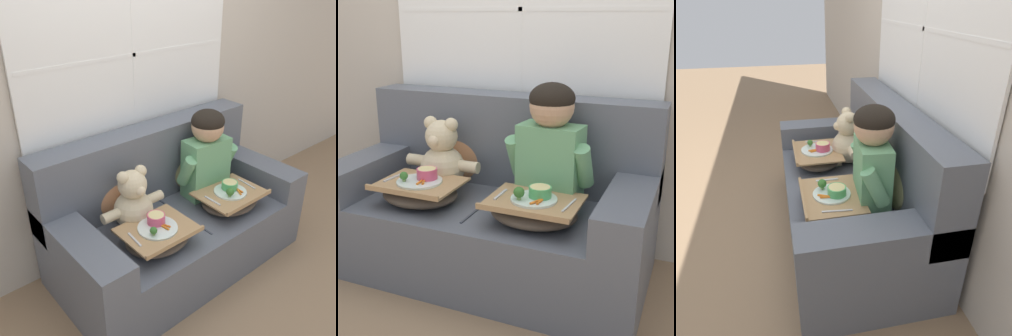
% 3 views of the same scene
% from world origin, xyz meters
% --- Properties ---
extents(ground_plane, '(14.00, 14.00, 0.00)m').
position_xyz_m(ground_plane, '(0.00, 0.00, 0.00)').
color(ground_plane, '#8E7051').
extents(wall_back_with_window, '(8.00, 0.08, 2.60)m').
position_xyz_m(wall_back_with_window, '(0.00, 0.50, 1.31)').
color(wall_back_with_window, '#BCB2A3').
rests_on(wall_back_with_window, ground_plane).
extents(couch, '(1.74, 0.87, 0.96)m').
position_xyz_m(couch, '(0.00, 0.07, 0.34)').
color(couch, '#565B66').
rests_on(couch, ground_plane).
extents(throw_pillow_behind_child, '(0.39, 0.19, 0.40)m').
position_xyz_m(throw_pillow_behind_child, '(0.32, 0.24, 0.60)').
color(throw_pillow_behind_child, '#898456').
rests_on(throw_pillow_behind_child, couch).
extents(throw_pillow_behind_teddy, '(0.36, 0.17, 0.38)m').
position_xyz_m(throw_pillow_behind_teddy, '(-0.32, 0.24, 0.60)').
color(throw_pillow_behind_teddy, '#B2754C').
rests_on(throw_pillow_behind_teddy, couch).
extents(child_figure, '(0.47, 0.24, 0.65)m').
position_xyz_m(child_figure, '(0.32, 0.07, 0.78)').
color(child_figure, '#66A370').
rests_on(child_figure, couch).
extents(teddy_bear, '(0.46, 0.31, 0.43)m').
position_xyz_m(teddy_bear, '(-0.32, 0.07, 0.60)').
color(teddy_bear, beige).
rests_on(teddy_bear, couch).
extents(lap_tray_child, '(0.45, 0.36, 0.19)m').
position_xyz_m(lap_tray_child, '(0.32, -0.17, 0.49)').
color(lap_tray_child, '#473D33').
rests_on(lap_tray_child, child_figure).
extents(lap_tray_teddy, '(0.44, 0.35, 0.19)m').
position_xyz_m(lap_tray_teddy, '(-0.32, -0.17, 0.49)').
color(lap_tray_teddy, '#473D33').
rests_on(lap_tray_teddy, teddy_bear).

